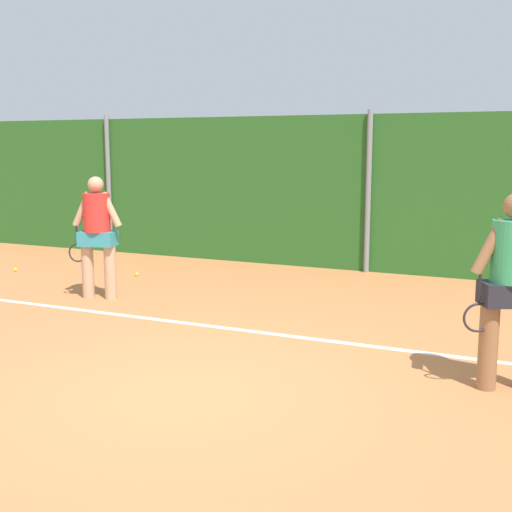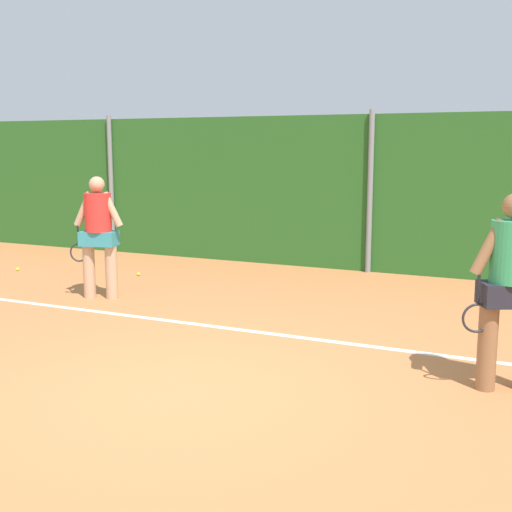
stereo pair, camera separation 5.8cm
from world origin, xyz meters
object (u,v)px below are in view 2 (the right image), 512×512
(tennis_ball_5, at_px, (115,274))
(player_foreground_near, at_px, (510,282))
(player_midcourt, at_px, (98,231))
(tennis_ball_6, at_px, (138,274))
(tennis_ball_3, at_px, (18,269))

(tennis_ball_5, bearing_deg, player_foreground_near, -24.16)
(player_foreground_near, bearing_deg, player_midcourt, -40.33)
(tennis_ball_6, bearing_deg, tennis_ball_5, -157.40)
(tennis_ball_3, bearing_deg, tennis_ball_5, 11.09)
(player_foreground_near, relative_size, tennis_ball_5, 28.23)
(player_foreground_near, xyz_separation_m, tennis_ball_5, (-6.74, 3.02, -1.01))
(player_foreground_near, distance_m, player_midcourt, 6.07)
(tennis_ball_3, distance_m, tennis_ball_6, 2.37)
(player_midcourt, xyz_separation_m, tennis_ball_6, (-0.47, 1.68, -1.00))
(player_foreground_near, distance_m, tennis_ball_3, 9.11)
(tennis_ball_5, xyz_separation_m, tennis_ball_6, (0.39, 0.16, 0.00))
(player_foreground_near, relative_size, tennis_ball_3, 28.23)
(player_foreground_near, bearing_deg, tennis_ball_6, -52.57)
(tennis_ball_5, relative_size, tennis_ball_6, 1.00)
(player_foreground_near, xyz_separation_m, tennis_ball_3, (-8.66, 2.64, -1.01))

